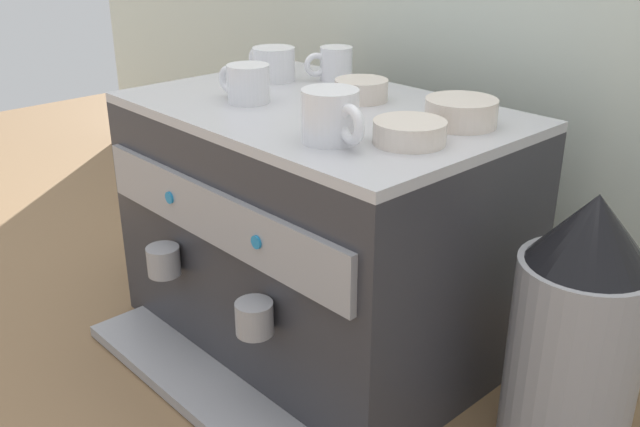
# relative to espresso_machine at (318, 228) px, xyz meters

# --- Properties ---
(ground_plane) EXTENTS (4.00, 4.00, 0.00)m
(ground_plane) POSITION_rel_espresso_machine_xyz_m (0.00, 0.00, -0.22)
(ground_plane) COLOR brown
(tiled_backsplash_wall) EXTENTS (2.80, 0.03, 1.09)m
(tiled_backsplash_wall) POSITION_rel_espresso_machine_xyz_m (0.00, 0.38, 0.33)
(tiled_backsplash_wall) COLOR silver
(tiled_backsplash_wall) RESTS_ON ground_plane
(espresso_machine) EXTENTS (0.65, 0.54, 0.44)m
(espresso_machine) POSITION_rel_espresso_machine_xyz_m (0.00, 0.00, 0.00)
(espresso_machine) COLOR #2D2D33
(espresso_machine) RESTS_ON ground_plane
(ceramic_cup_0) EXTENTS (0.11, 0.07, 0.06)m
(ceramic_cup_0) POSITION_rel_espresso_machine_xyz_m (-0.11, -0.06, 0.25)
(ceramic_cup_0) COLOR white
(ceramic_cup_0) RESTS_ON espresso_machine
(ceramic_cup_1) EXTENTS (0.12, 0.08, 0.07)m
(ceramic_cup_1) POSITION_rel_espresso_machine_xyz_m (0.15, -0.12, 0.26)
(ceramic_cup_1) COLOR white
(ceramic_cup_1) RESTS_ON espresso_machine
(ceramic_cup_2) EXTENTS (0.06, 0.09, 0.06)m
(ceramic_cup_2) POSITION_rel_espresso_machine_xyz_m (-0.12, 0.16, 0.25)
(ceramic_cup_2) COLOR white
(ceramic_cup_2) RESTS_ON espresso_machine
(ceramic_cup_3) EXTENTS (0.11, 0.08, 0.06)m
(ceramic_cup_3) POSITION_rel_espresso_machine_xyz_m (-0.20, 0.07, 0.25)
(ceramic_cup_3) COLOR white
(ceramic_cup_3) RESTS_ON espresso_machine
(ceramic_bowl_0) EXTENTS (0.09, 0.09, 0.04)m
(ceramic_bowl_0) POSITION_rel_espresso_machine_xyz_m (0.02, 0.08, 0.24)
(ceramic_bowl_0) COLOR beige
(ceramic_bowl_0) RESTS_ON espresso_machine
(ceramic_bowl_1) EXTENTS (0.11, 0.11, 0.04)m
(ceramic_bowl_1) POSITION_rel_espresso_machine_xyz_m (0.23, 0.08, 0.24)
(ceramic_bowl_1) COLOR beige
(ceramic_bowl_1) RESTS_ON espresso_machine
(ceramic_bowl_2) EXTENTS (0.10, 0.10, 0.03)m
(ceramic_bowl_2) POSITION_rel_espresso_machine_xyz_m (0.23, -0.04, 0.23)
(ceramic_bowl_2) COLOR beige
(ceramic_bowl_2) RESTS_ON espresso_machine
(coffee_grinder) EXTENTS (0.18, 0.18, 0.40)m
(coffee_grinder) POSITION_rel_espresso_machine_xyz_m (0.47, 0.05, -0.02)
(coffee_grinder) COLOR #939399
(coffee_grinder) RESTS_ON ground_plane
(milk_pitcher) EXTENTS (0.10, 0.10, 0.12)m
(milk_pitcher) POSITION_rel_espresso_machine_xyz_m (-0.50, 0.02, -0.16)
(milk_pitcher) COLOR #B7B7BC
(milk_pitcher) RESTS_ON ground_plane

